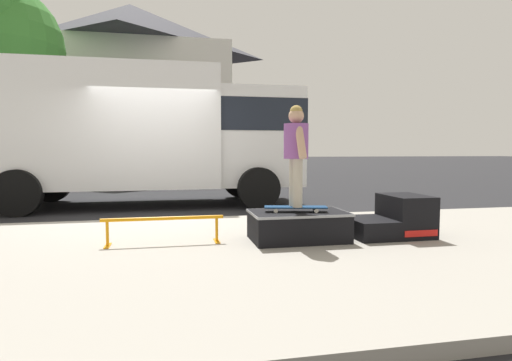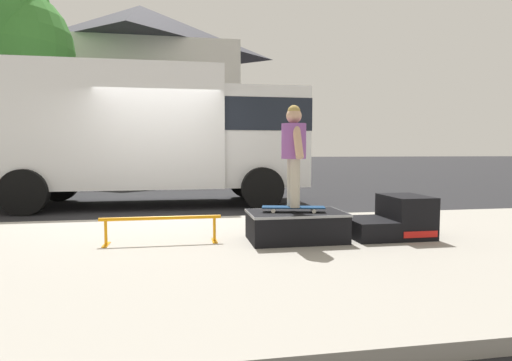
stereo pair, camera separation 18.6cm
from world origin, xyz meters
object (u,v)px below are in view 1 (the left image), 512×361
at_px(skateboard, 296,207).
at_px(box_truck, 148,131).
at_px(kicker_ramp, 394,219).
at_px(grind_rail, 163,223).
at_px(skate_box, 298,225).
at_px(skater_kid, 296,147).

xyz_separation_m(skateboard, box_truck, (-2.02, 4.83, 1.16)).
height_order(kicker_ramp, grind_rail, kicker_ramp).
xyz_separation_m(skate_box, grind_rail, (-1.67, 0.14, 0.05)).
bearing_deg(skateboard, grind_rail, 174.31).
relative_size(grind_rail, skater_kid, 1.16).
bearing_deg(skate_box, box_truck, 113.16).
bearing_deg(kicker_ramp, box_truck, 125.21).
bearing_deg(skate_box, kicker_ramp, -0.02).
height_order(kicker_ramp, box_truck, box_truck).
height_order(skateboard, box_truck, box_truck).
height_order(kicker_ramp, skateboard, kicker_ramp).
bearing_deg(skater_kid, box_truck, 112.63).
bearing_deg(grind_rail, skate_box, -4.77).
height_order(skate_box, kicker_ramp, kicker_ramp).
relative_size(kicker_ramp, grind_rail, 0.71).
xyz_separation_m(grind_rail, box_truck, (-0.39, 4.67, 1.33)).
distance_m(skateboard, box_truck, 5.36).
distance_m(skate_box, skater_kid, 0.98).
bearing_deg(skate_box, skater_kid, -152.10).
relative_size(skater_kid, box_truck, 0.18).
height_order(skate_box, grind_rail, skate_box).
bearing_deg(grind_rail, kicker_ramp, -2.66).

